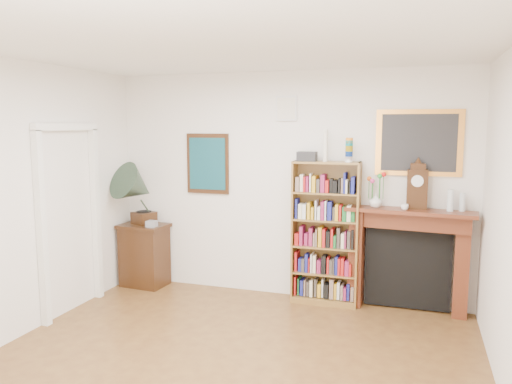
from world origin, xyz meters
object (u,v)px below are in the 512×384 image
bookshelf (325,225)px  mantel_clock (417,187)px  flower_vase (376,201)px  bottle_left (450,200)px  side_cabinet (145,255)px  gramophone (137,190)px  cd_stack (152,224)px  bottle_right (462,202)px  teacup (405,207)px  fireplace (408,251)px

bookshelf → mantel_clock: 1.14m
flower_vase → bottle_left: 0.80m
side_cabinet → flower_vase: 3.12m
side_cabinet → gramophone: bearing=-99.9°
side_cabinet → cd_stack: cd_stack is taller
flower_vase → bottle_right: bearing=1.9°
bottle_left → teacup: bearing=-171.7°
gramophone → cd_stack: 0.48m
bookshelf → bottle_left: (1.38, 0.00, 0.36)m
flower_vase → gramophone: bearing=-176.5°
flower_vase → bottle_right: 0.93m
gramophone → teacup: gramophone is taller
teacup → bottle_right: size_ratio=0.42×
fireplace → teacup: size_ratio=17.36×
side_cabinet → teacup: (3.33, 0.01, 0.82)m
bottle_left → bottle_right: 0.13m
side_cabinet → fireplace: bearing=6.5°
bottle_left → cd_stack: bearing=-177.0°
flower_vase → teacup: bearing=-13.9°
mantel_clock → bottle_right: bearing=-3.3°
bookshelf → cd_stack: (-2.24, -0.19, -0.09)m
cd_stack → side_cabinet: bearing=149.5°
bookshelf → cd_stack: 2.25m
side_cabinet → gramophone: 0.90m
fireplace → bookshelf: bearing=-171.2°
mantel_clock → teacup: bearing=-140.5°
flower_vase → teacup: 0.34m
side_cabinet → mantel_clock: 3.60m
gramophone → flower_vase: (3.02, 0.18, -0.03)m
fireplace → bottle_right: size_ratio=7.27×
fireplace → gramophone: size_ratio=1.72×
bookshelf → teacup: bookshelf is taller
teacup → bottle_right: bearing=10.5°
fireplace → teacup: bearing=-108.1°
cd_stack → teacup: (3.14, 0.12, 0.36)m
flower_vase → bottle_right: size_ratio=0.79×
bookshelf → bottle_right: (1.50, 0.04, 0.34)m
cd_stack → teacup: teacup is taller
fireplace → gramophone: bearing=-170.8°
mantel_clock → bottle_left: bearing=-10.1°
cd_stack → gramophone: bearing=175.1°
bookshelf → cd_stack: bearing=-176.2°
cd_stack → teacup: size_ratio=1.43×
bookshelf → bottle_left: bookshelf is taller
teacup → bottle_right: bottle_right is taller
cd_stack → bottle_left: bearing=3.0°
mantel_clock → gramophone: bearing=-179.6°
gramophone → flower_vase: 3.03m
teacup → bottle_left: (0.48, 0.07, 0.09)m
bookshelf → mantel_clock: size_ratio=3.83×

